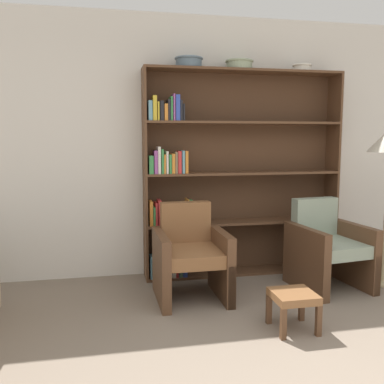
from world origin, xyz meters
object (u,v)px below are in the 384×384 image
at_px(bowl_slate, 239,64).
at_px(armchair_leather, 190,256).
at_px(bowl_stoneware, 302,67).
at_px(bowl_terracotta, 189,62).
at_px(armchair_cushioned, 327,248).
at_px(footstool, 293,300).
at_px(bookshelf, 225,177).

height_order(bowl_slate, armchair_leather, bowl_slate).
bearing_deg(bowl_stoneware, bowl_terracotta, -180.00).
bearing_deg(bowl_slate, bowl_stoneware, 0.00).
height_order(bowl_terracotta, armchair_cushioned, bowl_terracotta).
bearing_deg(armchair_leather, footstool, 126.79).
bearing_deg(footstool, bowl_slate, 90.01).
bearing_deg(footstool, bookshelf, 95.09).
distance_m(bowl_terracotta, armchair_cushioned, 2.32).
distance_m(bookshelf, bowl_stoneware, 1.43).
bearing_deg(bowl_slate, bowl_terracotta, 180.00).
bearing_deg(footstool, bowl_terracotta, 110.36).
distance_m(bowl_slate, armchair_cushioned, 2.07).
height_order(bookshelf, armchair_cushioned, bookshelf).
xyz_separation_m(bowl_terracotta, armchair_leather, (-0.11, -0.60, -1.84)).
xyz_separation_m(bookshelf, armchair_cushioned, (0.87, -0.63, -0.66)).
height_order(bookshelf, bowl_stoneware, bowl_stoneware).
xyz_separation_m(armchair_leather, footstool, (0.64, -0.84, -0.15)).
height_order(bowl_slate, armchair_cushioned, bowl_slate).
distance_m(bowl_slate, bowl_stoneware, 0.70).
xyz_separation_m(armchair_leather, armchair_cushioned, (1.38, -0.00, 0.00)).
bearing_deg(bookshelf, bowl_stoneware, -1.78).
xyz_separation_m(bookshelf, bowl_terracotta, (-0.40, -0.03, 1.18)).
bearing_deg(footstool, armchair_cushioned, 48.39).
height_order(bowl_stoneware, armchair_leather, bowl_stoneware).
distance_m(bookshelf, footstool, 1.68).
relative_size(bowl_stoneware, armchair_cushioned, 0.24).
xyz_separation_m(armchair_cushioned, footstool, (-0.74, -0.84, -0.15)).
distance_m(bowl_terracotta, bowl_stoneware, 1.24).
relative_size(bookshelf, bowl_terracotta, 7.52).
xyz_separation_m(bowl_terracotta, armchair_cushioned, (1.28, -0.60, -1.84)).
bearing_deg(bowl_terracotta, bowl_slate, 0.00).
height_order(bookshelf, bowl_terracotta, bowl_terracotta).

